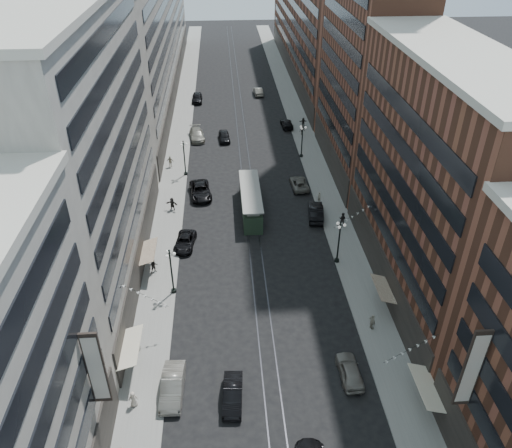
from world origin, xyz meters
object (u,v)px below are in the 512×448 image
object	(u,v)px
pedestrian_4	(372,322)
car_8	(197,135)
pedestrian_6	(170,161)
pedestrian_9	(302,130)
pedestrian_1	(133,399)
pedestrian_2	(154,266)
car_7	(200,191)
lamppost_sw_mid	(184,157)
car_13	(224,136)
car_1	(172,386)
car_9	(197,98)
pedestrian_8	(319,197)
streetcar	(251,202)
car_4	(350,371)
car_2	(185,242)
pedestrian_7	(342,219)
lamppost_se_far	(339,241)
car_14	(258,91)
lamppost_se_mid	(302,140)
pedestrian_5	(172,204)
lamppost_sw_far	(171,270)
pedestrian_extra_0	(138,344)
car_10	(316,212)
car_12	(287,124)
pedestrian_extra_2	(303,122)
car_11	(299,184)

from	to	relation	value
pedestrian_4	car_8	size ratio (longest dim) A/B	0.29
pedestrian_6	pedestrian_9	xyz separation A→B (m)	(22.31, 11.17, -0.08)
pedestrian_1	pedestrian_4	xyz separation A→B (m)	(21.85, 7.26, 0.07)
pedestrian_2	car_7	size ratio (longest dim) A/B	0.29
lamppost_sw_mid	car_13	xyz separation A→B (m)	(6.06, 12.60, -2.32)
car_1	car_7	bearing A→B (deg)	89.42
car_9	pedestrian_8	bearing A→B (deg)	-66.60
streetcar	car_4	xyz separation A→B (m)	(6.91, -28.27, -0.73)
streetcar	car_2	xyz separation A→B (m)	(-8.40, -7.51, -0.83)
pedestrian_7	pedestrian_9	xyz separation A→B (m)	(-0.77, 29.46, -0.10)
lamppost_se_far	car_1	bearing A→B (deg)	-136.12
pedestrian_9	car_14	bearing A→B (deg)	88.90
pedestrian_1	pedestrian_8	bearing A→B (deg)	-134.69
car_7	lamppost_se_mid	bearing A→B (deg)	27.94
pedestrian_5	pedestrian_8	xyz separation A→B (m)	(19.98, 0.68, -0.15)
lamppost_sw_far	pedestrian_6	xyz separation A→B (m)	(-2.46, 29.80, -2.04)
car_14	pedestrian_5	size ratio (longest dim) A/B	2.59
lamppost_sw_far	car_1	size ratio (longest dim) A/B	1.08
pedestrian_1	pedestrian_extra_0	xyz separation A→B (m)	(-0.41, 6.06, 0.01)
pedestrian_1	car_10	bearing A→B (deg)	-136.61
lamppost_sw_mid	pedestrian_2	xyz separation A→B (m)	(-2.35, -23.48, -2.09)
car_7	pedestrian_6	size ratio (longest dim) A/B	3.29
lamppost_se_mid	pedestrian_8	distance (m)	14.63
lamppost_sw_mid	car_1	xyz separation A→B (m)	(0.80, -39.93, -2.25)
car_2	car_12	xyz separation A→B (m)	(16.80, 36.37, 0.03)
car_1	car_12	xyz separation A→B (m)	(16.80, 57.77, -0.15)
pedestrian_2	car_12	bearing A→B (deg)	41.78
streetcar	pedestrian_2	distance (m)	16.99
streetcar	car_13	xyz separation A→B (m)	(-3.14, 23.63, -0.72)
car_14	lamppost_se_far	bearing A→B (deg)	90.56
car_2	pedestrian_5	xyz separation A→B (m)	(-2.08, 8.39, 0.38)
car_14	pedestrian_6	size ratio (longest dim) A/B	2.57
car_2	car_12	distance (m)	40.07
car_2	pedestrian_9	distance (m)	37.68
car_9	pedestrian_extra_0	world-z (taller)	car_9
pedestrian_1	pedestrian_extra_2	xyz separation A→B (m)	(22.93, 58.89, 0.04)
pedestrian_1	car_7	bearing A→B (deg)	-108.81
pedestrian_2	car_12	world-z (taller)	pedestrian_2
car_8	pedestrian_6	xyz separation A→B (m)	(-3.77, -10.79, 0.22)
car_8	pedestrian_7	world-z (taller)	pedestrian_7
car_11	pedestrian_6	xyz separation A→B (m)	(-19.05, 7.84, 0.37)
lamppost_se_far	car_12	distance (m)	40.92
car_1	pedestrian_7	size ratio (longest dim) A/B	2.79
pedestrian_2	car_12	xyz separation A→B (m)	(19.95, 41.32, -0.31)
lamppost_sw_far	streetcar	world-z (taller)	lamppost_sw_far
lamppost_sw_far	car_14	distance (m)	64.69
car_13	pedestrian_9	xyz separation A→B (m)	(13.80, 1.37, 0.20)
streetcar	car_10	size ratio (longest dim) A/B	2.21
pedestrian_5	car_10	bearing A→B (deg)	12.12
pedestrian_5	pedestrian_8	size ratio (longest dim) A/B	1.20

